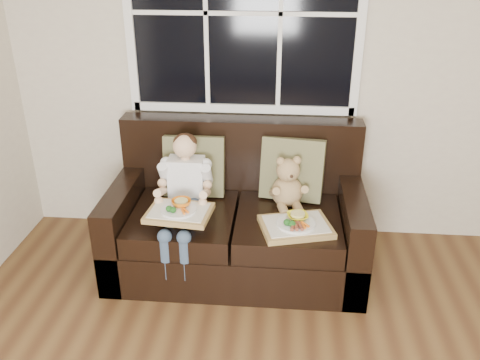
# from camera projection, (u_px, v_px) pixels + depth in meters

# --- Properties ---
(room_walls) EXTENTS (4.52, 5.02, 2.71)m
(room_walls) POSITION_uv_depth(u_px,v_px,m) (413.00, 191.00, 1.13)
(room_walls) COLOR beige
(room_walls) RESTS_ON ground
(window_back) EXTENTS (1.62, 0.04, 1.37)m
(window_back) POSITION_uv_depth(u_px,v_px,m) (243.00, 13.00, 3.38)
(window_back) COLOR black
(window_back) RESTS_ON room_walls
(loveseat) EXTENTS (1.70, 0.92, 0.96)m
(loveseat) POSITION_uv_depth(u_px,v_px,m) (237.00, 222.00, 3.54)
(loveseat) COLOR black
(loveseat) RESTS_ON ground
(pillow_left) EXTENTS (0.43, 0.20, 0.44)m
(pillow_left) POSITION_uv_depth(u_px,v_px,m) (194.00, 166.00, 3.55)
(pillow_left) COLOR olive
(pillow_left) RESTS_ON loveseat
(pillow_right) EXTENTS (0.45, 0.26, 0.44)m
(pillow_right) POSITION_uv_depth(u_px,v_px,m) (292.00, 169.00, 3.50)
(pillow_right) COLOR olive
(pillow_right) RESTS_ON loveseat
(child) EXTENTS (0.35, 0.58, 0.78)m
(child) POSITION_uv_depth(u_px,v_px,m) (184.00, 187.00, 3.33)
(child) COLOR white
(child) RESTS_ON loveseat
(teddy_bear) EXTENTS (0.25, 0.30, 0.37)m
(teddy_bear) POSITION_uv_depth(u_px,v_px,m) (287.00, 186.00, 3.41)
(teddy_bear) COLOR tan
(teddy_bear) RESTS_ON loveseat
(tray_left) EXTENTS (0.42, 0.34, 0.09)m
(tray_left) POSITION_uv_depth(u_px,v_px,m) (179.00, 211.00, 3.14)
(tray_left) COLOR #AB8A4D
(tray_left) RESTS_ON child
(tray_right) EXTENTS (0.50, 0.43, 0.10)m
(tray_right) POSITION_uv_depth(u_px,v_px,m) (296.00, 225.00, 3.17)
(tray_right) COLOR #AB8A4D
(tray_right) RESTS_ON loveseat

